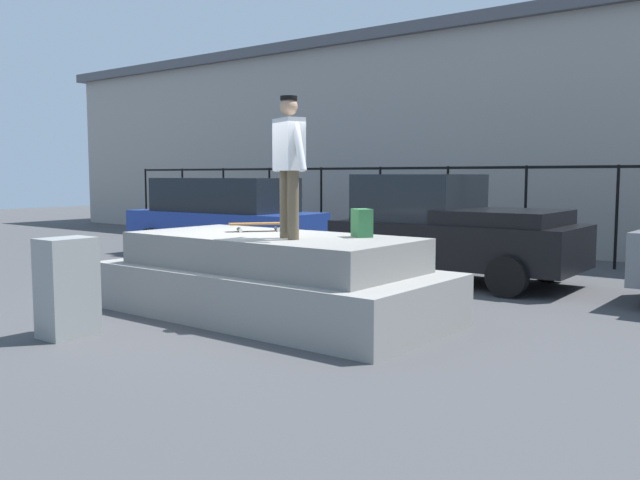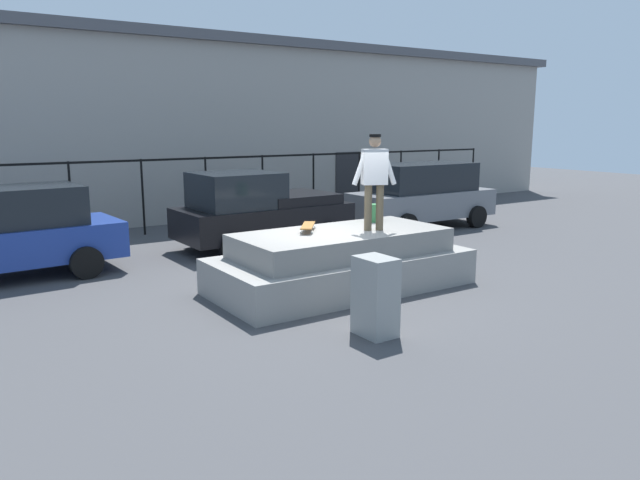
% 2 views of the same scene
% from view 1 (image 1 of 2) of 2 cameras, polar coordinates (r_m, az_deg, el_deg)
% --- Properties ---
extents(ground_plane, '(60.00, 60.00, 0.00)m').
position_cam_1_polar(ground_plane, '(9.30, -5.61, -6.04)').
color(ground_plane, '#424244').
extents(concrete_ledge, '(4.74, 2.23, 1.07)m').
position_cam_1_polar(concrete_ledge, '(8.93, -4.17, -3.32)').
color(concrete_ledge, gray).
rests_on(concrete_ledge, ground_plane).
extents(skateboarder, '(0.80, 0.41, 1.74)m').
position_cam_1_polar(skateboarder, '(8.28, -2.65, 7.07)').
color(skateboarder, brown).
rests_on(skateboarder, concrete_ledge).
extents(skateboard, '(0.66, 0.77, 0.12)m').
position_cam_1_polar(skateboard, '(9.44, -5.24, 1.35)').
color(skateboard, brown).
rests_on(skateboard, concrete_ledge).
extents(backpack, '(0.34, 0.32, 0.36)m').
position_cam_1_polar(backpack, '(8.56, 3.57, 1.45)').
color(backpack, '#33723F').
rests_on(backpack, concrete_ledge).
extents(car_blue_hatchback_near, '(4.76, 2.24, 1.80)m').
position_cam_1_polar(car_blue_hatchback_near, '(15.51, -8.13, 2.10)').
color(car_blue_hatchback_near, navy).
rests_on(car_blue_hatchback_near, ground_plane).
extents(car_black_pickup_mid, '(4.24, 2.20, 1.87)m').
position_cam_1_polar(car_black_pickup_mid, '(12.00, 10.91, 0.97)').
color(car_black_pickup_mid, black).
rests_on(car_black_pickup_mid, ground_plane).
extents(utility_box, '(0.45, 0.61, 1.15)m').
position_cam_1_polar(utility_box, '(8.27, -20.67, -3.78)').
color(utility_box, gray).
rests_on(utility_box, ground_plane).
extents(fence_row, '(24.06, 0.06, 2.07)m').
position_cam_1_polar(fence_row, '(15.35, 13.84, 3.60)').
color(fence_row, black).
rests_on(fence_row, ground_plane).
extents(warehouse_building, '(35.08, 8.35, 5.74)m').
position_cam_1_polar(warehouse_building, '(20.26, 20.12, 8.08)').
color(warehouse_building, gray).
rests_on(warehouse_building, ground_plane).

